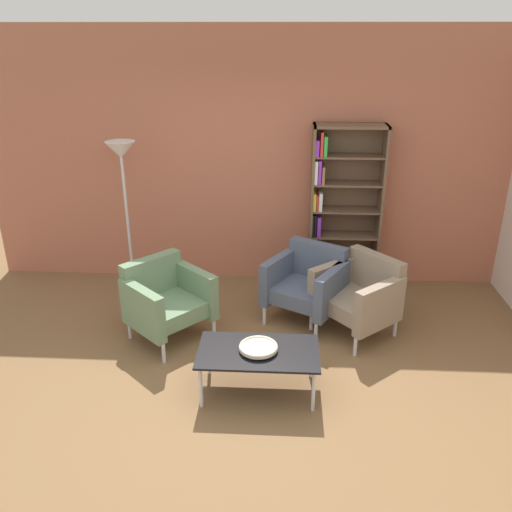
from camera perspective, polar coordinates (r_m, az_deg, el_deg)
The scene contains 9 objects.
ground_plane at distance 4.57m, azimuth -1.13°, elevation -15.26°, with size 8.32×8.32×0.00m, color brown.
brick_back_panel at distance 6.19m, azimuth 0.49°, elevation 10.19°, with size 6.40×0.12×2.90m, color #B2664C.
bookshelf_tall at distance 6.16m, azimuth 8.85°, elevation 4.83°, with size 0.80×0.30×1.90m.
coffee_table_low at distance 4.47m, azimuth 0.26°, elevation -10.42°, with size 1.00×0.56×0.40m.
decorative_bowl at distance 4.43m, azimuth 0.26°, elevation -9.71°, with size 0.32×0.32×0.05m.
armchair_corner_red at distance 5.55m, azimuth 5.51°, elevation -2.84°, with size 0.93×0.91×0.78m.
armchair_by_bookshelf at distance 5.28m, azimuth -9.60°, elevation -4.51°, with size 0.95×0.95×0.78m.
armchair_near_window at distance 5.39m, azimuth 11.00°, elevation -4.01°, with size 0.94×0.95×0.78m.
floor_lamp_torchiere at distance 5.99m, azimuth -14.08°, elevation 9.05°, with size 0.32×0.32×1.74m.
Camera 1 is at (0.29, -3.57, 2.84)m, focal length 37.45 mm.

